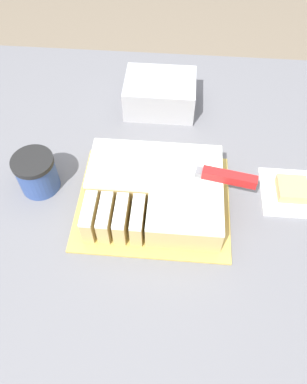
{
  "coord_description": "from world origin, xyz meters",
  "views": [
    {
      "loc": [
        0.07,
        -0.52,
        1.61
      ],
      "look_at": [
        0.03,
        -0.04,
        0.94
      ],
      "focal_mm": 35.0,
      "sensor_mm": 36.0,
      "label": 1
    }
  ],
  "objects_px": {
    "cake": "(156,191)",
    "coffee_cup": "(37,173)",
    "cake_board": "(154,202)",
    "brownie": "(292,189)",
    "storage_box": "(160,94)",
    "knife": "(213,175)"
  },
  "relations": [
    {
      "from": "cake",
      "to": "coffee_cup",
      "type": "distance_m",
      "value": 0.28
    },
    {
      "from": "brownie",
      "to": "storage_box",
      "type": "relative_size",
      "value": 0.36
    },
    {
      "from": "knife",
      "to": "brownie",
      "type": "bearing_deg",
      "value": -161.15
    },
    {
      "from": "knife",
      "to": "storage_box",
      "type": "relative_size",
      "value": 1.84
    },
    {
      "from": "cake_board",
      "to": "coffee_cup",
      "type": "distance_m",
      "value": 0.27
    },
    {
      "from": "cake_board",
      "to": "brownie",
      "type": "xyz_separation_m",
      "value": [
        0.32,
        0.05,
        0.01
      ]
    },
    {
      "from": "knife",
      "to": "brownie",
      "type": "distance_m",
      "value": 0.2
    },
    {
      "from": "brownie",
      "to": "storage_box",
      "type": "distance_m",
      "value": 0.43
    },
    {
      "from": "cake_board",
      "to": "cake",
      "type": "relative_size",
      "value": 1.16
    },
    {
      "from": "cake_board",
      "to": "coffee_cup",
      "type": "relative_size",
      "value": 3.66
    },
    {
      "from": "cake",
      "to": "knife",
      "type": "xyz_separation_m",
      "value": [
        0.12,
        0.02,
        0.04
      ]
    },
    {
      "from": "knife",
      "to": "storage_box",
      "type": "height_order",
      "value": "knife"
    },
    {
      "from": "knife",
      "to": "storage_box",
      "type": "xyz_separation_m",
      "value": [
        -0.14,
        0.31,
        -0.04
      ]
    },
    {
      "from": "cake",
      "to": "knife",
      "type": "relative_size",
      "value": 0.86
    },
    {
      "from": "cake_board",
      "to": "brownie",
      "type": "distance_m",
      "value": 0.32
    },
    {
      "from": "cake_board",
      "to": "knife",
      "type": "height_order",
      "value": "knife"
    },
    {
      "from": "cake_board",
      "to": "brownie",
      "type": "height_order",
      "value": "brownie"
    },
    {
      "from": "coffee_cup",
      "to": "brownie",
      "type": "bearing_deg",
      "value": 2.5
    },
    {
      "from": "storage_box",
      "to": "coffee_cup",
      "type": "bearing_deg",
      "value": -130.61
    },
    {
      "from": "knife",
      "to": "coffee_cup",
      "type": "xyz_separation_m",
      "value": [
        -0.4,
        0.0,
        -0.04
      ]
    },
    {
      "from": "cake",
      "to": "coffee_cup",
      "type": "xyz_separation_m",
      "value": [
        -0.27,
        0.02,
        0.01
      ]
    },
    {
      "from": "coffee_cup",
      "to": "cake_board",
      "type": "bearing_deg",
      "value": -5.73
    }
  ]
}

